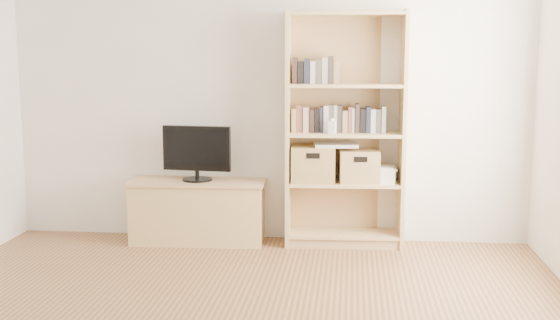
# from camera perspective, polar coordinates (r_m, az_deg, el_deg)

# --- Properties ---
(back_wall) EXTENTS (4.50, 0.02, 2.60)m
(back_wall) POSITION_cam_1_polar(r_m,az_deg,el_deg) (6.10, -0.97, 5.62)
(back_wall) COLOR silver
(back_wall) RESTS_ON floor
(tv_stand) EXTENTS (1.14, 0.47, 0.52)m
(tv_stand) POSITION_cam_1_polar(r_m,az_deg,el_deg) (6.14, -6.69, -4.25)
(tv_stand) COLOR tan
(tv_stand) RESTS_ON floor
(bookshelf) EXTENTS (1.00, 0.39, 1.98)m
(bookshelf) POSITION_cam_1_polar(r_m,az_deg,el_deg) (5.91, 5.30, 2.46)
(bookshelf) COLOR tan
(bookshelf) RESTS_ON floor
(television) EXTENTS (0.60, 0.11, 0.47)m
(television) POSITION_cam_1_polar(r_m,az_deg,el_deg) (6.04, -6.78, 0.51)
(television) COLOR black
(television) RESTS_ON tv_stand
(books_row_mid) EXTENTS (0.83, 0.22, 0.22)m
(books_row_mid) POSITION_cam_1_polar(r_m,az_deg,el_deg) (5.92, 5.31, 3.33)
(books_row_mid) COLOR #9D7B55
(books_row_mid) RESTS_ON bookshelf
(books_row_upper) EXTENTS (0.37, 0.16, 0.19)m
(books_row_upper) POSITION_cam_1_polar(r_m,az_deg,el_deg) (5.89, 3.21, 7.14)
(books_row_upper) COLOR #9D7B55
(books_row_upper) RESTS_ON bookshelf
(baby_monitor) EXTENTS (0.06, 0.05, 0.11)m
(baby_monitor) POSITION_cam_1_polar(r_m,az_deg,el_deg) (5.79, 4.25, 2.66)
(baby_monitor) COLOR white
(baby_monitor) RESTS_ON bookshelf
(basket_left) EXTENTS (0.38, 0.32, 0.30)m
(basket_left) POSITION_cam_1_polar(r_m,az_deg,el_deg) (5.94, 2.72, -0.30)
(basket_left) COLOR #9E7D47
(basket_left) RESTS_ON bookshelf
(basket_right) EXTENTS (0.35, 0.30, 0.27)m
(basket_right) POSITION_cam_1_polar(r_m,az_deg,el_deg) (5.95, 6.43, -0.48)
(basket_right) COLOR #9E7D47
(basket_right) RESTS_ON bookshelf
(laptop) EXTENTS (0.38, 0.29, 0.03)m
(laptop) POSITION_cam_1_polar(r_m,az_deg,el_deg) (5.90, 4.55, 1.24)
(laptop) COLOR silver
(laptop) RESTS_ON basket_left
(magazine_stack) EXTENTS (0.18, 0.25, 0.11)m
(magazine_stack) POSITION_cam_1_polar(r_m,az_deg,el_deg) (5.98, 8.52, -1.25)
(magazine_stack) COLOR silver
(magazine_stack) RESTS_ON bookshelf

